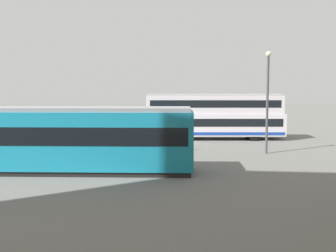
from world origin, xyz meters
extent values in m
plane|color=slate|center=(0.00, 0.00, 0.00)|extent=(160.00, 160.00, 0.00)
cube|color=silver|center=(-4.16, -2.18, 1.28)|extent=(11.65, 2.63, 1.85)
cube|color=silver|center=(-4.16, -2.18, 2.96)|extent=(11.30, 2.52, 1.50)
cube|color=black|center=(-4.16, -2.18, 1.50)|extent=(11.07, 2.65, 0.64)
cube|color=black|center=(-4.16, -2.18, 3.03)|extent=(10.72, 2.54, 0.60)
cube|color=#193FA5|center=(-4.16, -2.18, 0.60)|extent=(11.42, 2.66, 0.24)
cube|color=#B2B2B7|center=(-4.16, -2.18, 3.76)|extent=(11.30, 2.52, 0.10)
cylinder|color=black|center=(-0.56, -2.14, 0.50)|extent=(1.03, 2.44, 1.00)
cylinder|color=black|center=(-7.36, -2.22, 0.50)|extent=(1.03, 2.44, 1.00)
cube|color=teal|center=(4.93, 11.38, 1.70)|extent=(13.37, 2.80, 2.91)
cube|color=black|center=(4.93, 11.38, 2.00)|extent=(12.84, 2.82, 0.90)
cube|color=gray|center=(4.93, 11.38, 3.26)|extent=(13.10, 2.59, 0.20)
cube|color=black|center=(4.93, 11.38, 0.12)|extent=(13.10, 2.67, 0.25)
cylinder|color=#4C3F2D|center=(2.10, 4.20, 0.40)|extent=(0.14, 0.14, 0.79)
cylinder|color=#4C3F2D|center=(1.99, 4.39, 0.40)|extent=(0.14, 0.14, 0.79)
cylinder|color=#335938|center=(2.05, 4.30, 1.10)|extent=(0.44, 0.44, 0.61)
sphere|color=tan|center=(2.05, 4.30, 1.51)|extent=(0.21, 0.21, 0.21)
cube|color=gray|center=(2.45, 4.23, 1.05)|extent=(8.50, 0.28, 0.06)
cube|color=gray|center=(2.45, 4.23, 0.55)|extent=(8.50, 0.28, 0.06)
cylinder|color=gray|center=(-1.80, 4.12, 0.53)|extent=(0.07, 0.07, 1.05)
cylinder|color=gray|center=(2.45, 4.23, 0.53)|extent=(0.07, 0.07, 1.05)
cylinder|color=gray|center=(6.70, 4.34, 0.53)|extent=(0.07, 0.07, 1.05)
cylinder|color=slate|center=(5.50, 3.31, 1.14)|extent=(0.10, 0.10, 2.29)
cube|color=white|center=(5.51, 3.35, 1.89)|extent=(1.13, 0.38, 0.60)
cylinder|color=#4C4C51|center=(-6.91, 5.30, 3.19)|extent=(0.16, 0.16, 6.37)
sphere|color=#F2EFCC|center=(-6.91, 5.30, 6.52)|extent=(0.36, 0.36, 0.36)
camera|label=1|loc=(-0.73, 32.01, 4.35)|focal=43.42mm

